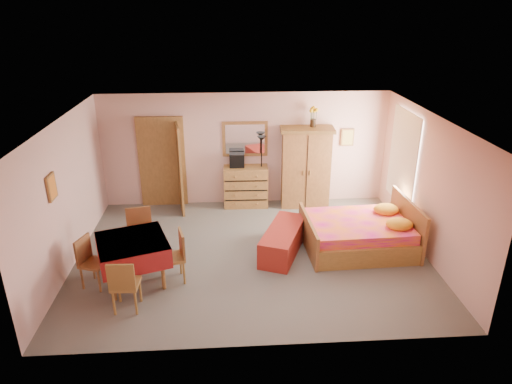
{
  "coord_description": "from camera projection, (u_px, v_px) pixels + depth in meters",
  "views": [
    {
      "loc": [
        -0.42,
        -7.51,
        4.41
      ],
      "look_at": [
        0.1,
        0.3,
        1.15
      ],
      "focal_mm": 32.0,
      "sensor_mm": 36.0,
      "label": 1
    }
  ],
  "objects": [
    {
      "name": "chair_west",
      "position": [
        94.0,
        263.0,
        7.53
      ],
      "size": [
        0.51,
        0.51,
        0.87
      ],
      "primitive_type": "cube",
      "rotation": [
        0.0,
        0.0,
        -1.9
      ],
      "color": "#996033",
      "rests_on": "floor"
    },
    {
      "name": "wall_left",
      "position": [
        66.0,
        196.0,
        7.94
      ],
      "size": [
        0.1,
        5.0,
        2.6
      ],
      "primitive_type": "cube",
      "color": "#D5A49B",
      "rests_on": "floor"
    },
    {
      "name": "floor_lamp",
      "position": [
        261.0,
        171.0,
        10.46
      ],
      "size": [
        0.25,
        0.25,
        1.66
      ],
      "primitive_type": "cube",
      "rotation": [
        0.0,
        0.0,
        -0.2
      ],
      "color": "black",
      "rests_on": "floor"
    },
    {
      "name": "bed",
      "position": [
        358.0,
        226.0,
        8.7
      ],
      "size": [
        2.1,
        1.68,
        0.94
      ],
      "primitive_type": "cube",
      "rotation": [
        0.0,
        0.0,
        0.04
      ],
      "color": "#D71588",
      "rests_on": "floor"
    },
    {
      "name": "doorway",
      "position": [
        162.0,
        163.0,
        10.41
      ],
      "size": [
        1.06,
        0.12,
        2.15
      ],
      "primitive_type": "cube",
      "color": "#9E6B35",
      "rests_on": "floor"
    },
    {
      "name": "wardrobe",
      "position": [
        306.0,
        168.0,
        10.4
      ],
      "size": [
        1.23,
        0.69,
        1.86
      ],
      "primitive_type": "cube",
      "rotation": [
        0.0,
        0.0,
        -0.07
      ],
      "color": "#9E6635",
      "rests_on": "floor"
    },
    {
      "name": "chair_north",
      "position": [
        141.0,
        236.0,
        8.25
      ],
      "size": [
        0.52,
        0.52,
        0.99
      ],
      "primitive_type": "cube",
      "rotation": [
        0.0,
        0.0,
        3.33
      ],
      "color": "olive",
      "rests_on": "floor"
    },
    {
      "name": "picture_back",
      "position": [
        347.0,
        137.0,
        10.46
      ],
      "size": [
        0.3,
        0.04,
        0.4
      ],
      "primitive_type": "cube",
      "color": "#D8BF59",
      "rests_on": "wall_back"
    },
    {
      "name": "chest_of_drawers",
      "position": [
        246.0,
        186.0,
        10.56
      ],
      "size": [
        1.02,
        0.53,
        0.95
      ],
      "primitive_type": "cube",
      "rotation": [
        0.0,
        0.0,
        -0.02
      ],
      "color": "#AA7439",
      "rests_on": "floor"
    },
    {
      "name": "wall_right",
      "position": [
        429.0,
        186.0,
        8.34
      ],
      "size": [
        0.1,
        5.0,
        2.6
      ],
      "primitive_type": "cube",
      "color": "#D5A49B",
      "rests_on": "floor"
    },
    {
      "name": "wall_front",
      "position": [
        263.0,
        265.0,
        5.84
      ],
      "size": [
        6.5,
        0.1,
        2.6
      ],
      "primitive_type": "cube",
      "color": "#D5A49B",
      "rests_on": "floor"
    },
    {
      "name": "picture_left",
      "position": [
        51.0,
        187.0,
        7.24
      ],
      "size": [
        0.04,
        0.32,
        0.42
      ],
      "primitive_type": "cube",
      "color": "orange",
      "rests_on": "wall_left"
    },
    {
      "name": "floor",
      "position": [
        252.0,
        254.0,
        8.64
      ],
      "size": [
        6.5,
        6.5,
        0.0
      ],
      "primitive_type": "plane",
      "color": "slate",
      "rests_on": "ground"
    },
    {
      "name": "wall_mirror",
      "position": [
        245.0,
        139.0,
        10.34
      ],
      "size": [
        1.03,
        0.06,
        0.81
      ],
      "primitive_type": "cube",
      "rotation": [
        0.0,
        0.0,
        -0.01
      ],
      "color": "white",
      "rests_on": "wall_back"
    },
    {
      "name": "wall_back",
      "position": [
        245.0,
        149.0,
        10.45
      ],
      "size": [
        6.5,
        0.1,
        2.6
      ],
      "primitive_type": "cube",
      "color": "#D5A49B",
      "rests_on": "floor"
    },
    {
      "name": "dining_table",
      "position": [
        134.0,
        261.0,
        7.64
      ],
      "size": [
        1.39,
        1.39,
        0.8
      ],
      "primitive_type": "cube",
      "rotation": [
        0.0,
        0.0,
        0.33
      ],
      "color": "maroon",
      "rests_on": "floor"
    },
    {
      "name": "bench",
      "position": [
        283.0,
        240.0,
        8.62
      ],
      "size": [
        1.07,
        1.6,
        0.5
      ],
      "primitive_type": "cube",
      "rotation": [
        0.0,
        0.0,
        -0.38
      ],
      "color": "maroon",
      "rests_on": "floor"
    },
    {
      "name": "chair_east",
      "position": [
        172.0,
        257.0,
        7.66
      ],
      "size": [
        0.5,
        0.5,
        0.9
      ],
      "primitive_type": "cube",
      "rotation": [
        0.0,
        0.0,
        1.82
      ],
      "color": "olive",
      "rests_on": "floor"
    },
    {
      "name": "chair_south",
      "position": [
        126.0,
        283.0,
        6.95
      ],
      "size": [
        0.42,
        0.42,
        0.9
      ],
      "primitive_type": "cube",
      "rotation": [
        0.0,
        0.0,
        -0.03
      ],
      "color": "olive",
      "rests_on": "floor"
    },
    {
      "name": "stereo",
      "position": [
        237.0,
        160.0,
        10.34
      ],
      "size": [
        0.34,
        0.26,
        0.31
      ],
      "primitive_type": "cube",
      "rotation": [
        0.0,
        0.0,
        -0.03
      ],
      "color": "black",
      "rests_on": "chest_of_drawers"
    },
    {
      "name": "window",
      "position": [
        404.0,
        158.0,
        9.39
      ],
      "size": [
        0.08,
        1.4,
        1.95
      ],
      "primitive_type": "cube",
      "color": "white",
      "rests_on": "wall_right"
    },
    {
      "name": "ceiling",
      "position": [
        251.0,
        119.0,
        7.64
      ],
      "size": [
        6.5,
        6.5,
        0.0
      ],
      "primitive_type": "plane",
      "rotation": [
        3.14,
        0.0,
        0.0
      ],
      "color": "brown",
      "rests_on": "wall_back"
    },
    {
      "name": "sunflower_vase",
      "position": [
        313.0,
        117.0,
        10.05
      ],
      "size": [
        0.19,
        0.19,
        0.45
      ],
      "primitive_type": "cube",
      "rotation": [
        0.0,
        0.0,
        -0.05
      ],
      "color": "yellow",
      "rests_on": "wardrobe"
    }
  ]
}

